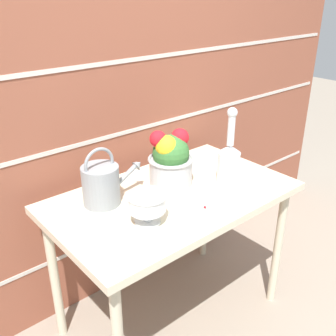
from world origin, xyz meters
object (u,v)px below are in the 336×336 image
(crystal_pedestal_bowl, at_px, (147,204))
(glass_decanter, at_px, (229,159))
(watering_can, at_px, (102,184))
(flower_planter, at_px, (170,159))

(crystal_pedestal_bowl, xyz_separation_m, glass_decanter, (0.52, 0.04, 0.03))
(glass_decanter, bearing_deg, watering_can, 159.27)
(watering_can, bearing_deg, crystal_pedestal_bowl, -78.16)
(flower_planter, bearing_deg, watering_can, 171.56)
(flower_planter, bearing_deg, crystal_pedestal_bowl, -145.74)
(watering_can, distance_m, flower_planter, 0.35)
(watering_can, relative_size, crystal_pedestal_bowl, 1.92)
(crystal_pedestal_bowl, xyz_separation_m, flower_planter, (0.29, 0.20, 0.04))
(flower_planter, bearing_deg, glass_decanter, -36.20)
(crystal_pedestal_bowl, bearing_deg, flower_planter, 34.26)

